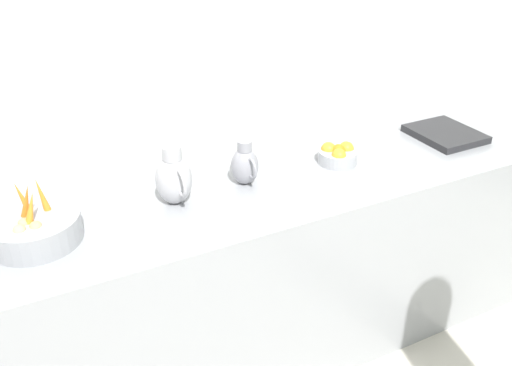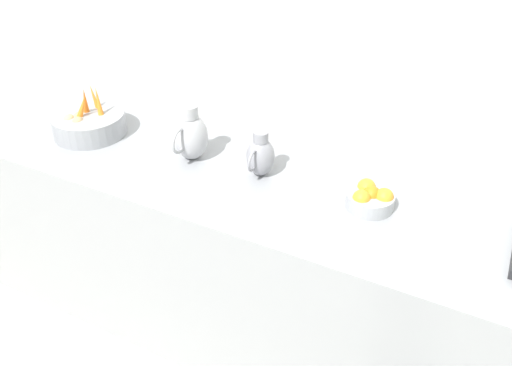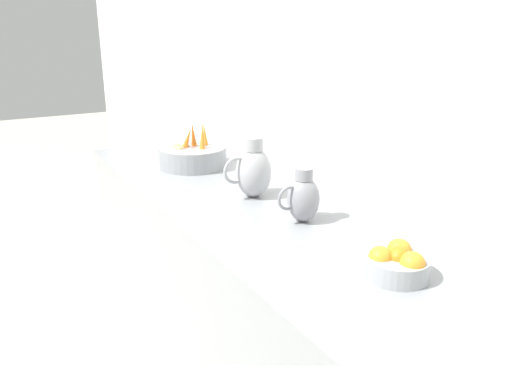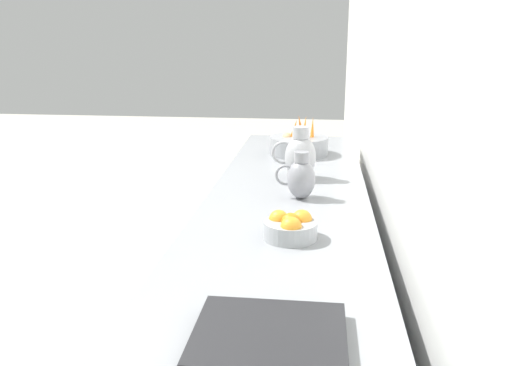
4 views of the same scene
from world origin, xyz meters
name	(u,v)px [view 3 (image 3 of 4)]	position (x,y,z in m)	size (l,w,h in m)	color
prep_counter	(290,338)	(-1.49, 0.28, 0.47)	(0.70, 3.02, 0.94)	gray
vegetable_colander	(193,156)	(-1.50, -0.62, 0.99)	(0.34, 0.34, 0.24)	gray
orange_bowl	(397,263)	(-1.54, 0.74, 0.98)	(0.18, 0.18, 0.09)	#9EA0A5
metal_pitcher_tall	(253,170)	(-1.53, -0.07, 1.05)	(0.21, 0.15, 0.25)	#A3A3A8
metal_pitcher_short	(303,198)	(-1.55, 0.26, 1.03)	(0.17, 0.12, 0.20)	gray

